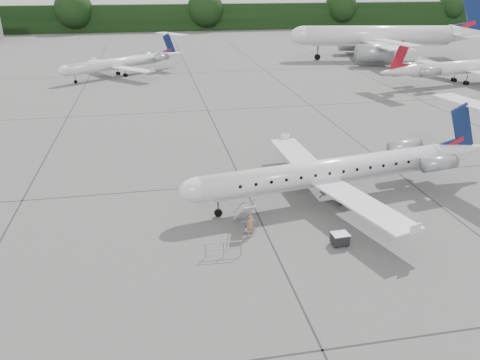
{
  "coord_description": "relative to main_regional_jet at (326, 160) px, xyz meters",
  "views": [
    {
      "loc": [
        -10.7,
        -26.91,
        15.82
      ],
      "look_at": [
        -4.94,
        3.62,
        2.3
      ],
      "focal_mm": 35.0,
      "sensor_mm": 36.0,
      "label": 1
    }
  ],
  "objects": [
    {
      "name": "airstair",
      "position": [
        -6.85,
        -3.15,
        -2.23
      ],
      "size": [
        1.18,
        2.27,
        2.03
      ],
      "primitive_type": null,
      "rotation": [
        0.0,
        0.0,
        0.16
      ],
      "color": "silver",
      "rests_on": "ground"
    },
    {
      "name": "main_regional_jet",
      "position": [
        0.0,
        0.0,
        0.0
      ],
      "size": [
        27.82,
        21.93,
        6.48
      ],
      "primitive_type": null,
      "rotation": [
        0.0,
        0.0,
        0.16
      ],
      "color": "silver",
      "rests_on": "ground"
    },
    {
      "name": "passenger",
      "position": [
        -6.66,
        -4.36,
        -2.49
      ],
      "size": [
        0.6,
        0.44,
        1.5
      ],
      "primitive_type": "imported",
      "rotation": [
        0.0,
        0.0,
        -0.15
      ],
      "color": "#9C7055",
      "rests_on": "ground"
    },
    {
      "name": "treeline",
      "position": [
        -1.69,
        126.02,
        0.76
      ],
      "size": [
        260.0,
        4.0,
        8.0
      ],
      "primitive_type": "cube",
      "color": "black",
      "rests_on": "ground"
    },
    {
      "name": "ground",
      "position": [
        -1.69,
        -3.98,
        -3.24
      ],
      "size": [
        320.0,
        320.0,
        0.0
      ],
      "primitive_type": "plane",
      "color": "#626260",
      "rests_on": "ground"
    },
    {
      "name": "bg_regional_right",
      "position": [
        37.59,
        37.03,
        0.36
      ],
      "size": [
        30.64,
        24.49,
        7.21
      ],
      "primitive_type": null,
      "rotation": [
        0.0,
        0.0,
        3.33
      ],
      "color": "silver",
      "rests_on": "ground"
    },
    {
      "name": "safety_railing",
      "position": [
        -8.84,
        -6.58,
        -2.74
      ],
      "size": [
        2.2,
        0.16,
        1.0
      ],
      "primitive_type": null,
      "rotation": [
        0.0,
        0.0,
        -0.04
      ],
      "color": "gray",
      "rests_on": "ground"
    },
    {
      "name": "baggage_cart",
      "position": [
        -1.31,
        -6.63,
        -2.8
      ],
      "size": [
        1.05,
        0.87,
        0.88
      ],
      "primitive_type": null,
      "rotation": [
        0.0,
        0.0,
        0.04
      ],
      "color": "black",
      "rests_on": "ground"
    },
    {
      "name": "bg_regional_left",
      "position": [
        -18.13,
        52.92,
        -0.13
      ],
      "size": [
        29.23,
        27.92,
        6.22
      ],
      "primitive_type": null,
      "rotation": [
        0.0,
        0.0,
        0.65
      ],
      "color": "silver",
      "rests_on": "ground"
    },
    {
      "name": "bg_narrowbody",
      "position": [
        33.34,
        61.18,
        3.52
      ],
      "size": [
        41.68,
        33.03,
        13.53
      ],
      "primitive_type": null,
      "rotation": [
        0.0,
        0.0,
        -0.17
      ],
      "color": "silver",
      "rests_on": "ground"
    }
  ]
}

